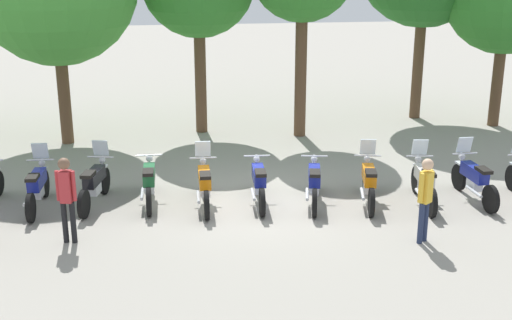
% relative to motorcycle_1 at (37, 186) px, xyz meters
% --- Properties ---
extents(ground_plane, '(80.00, 80.00, 0.00)m').
position_rel_motorcycle_1_xyz_m(ground_plane, '(4.96, -0.46, -0.52)').
color(ground_plane, gray).
extents(motorcycle_1, '(0.62, 2.19, 1.37)m').
position_rel_motorcycle_1_xyz_m(motorcycle_1, '(0.00, 0.00, 0.00)').
color(motorcycle_1, black).
rests_on(motorcycle_1, ground_plane).
extents(motorcycle_2, '(0.77, 2.16, 1.37)m').
position_rel_motorcycle_1_xyz_m(motorcycle_2, '(1.25, 0.04, 0.00)').
color(motorcycle_2, black).
rests_on(motorcycle_2, ground_plane).
extents(motorcycle_3, '(0.62, 2.19, 0.99)m').
position_rel_motorcycle_1_xyz_m(motorcycle_3, '(2.48, -0.01, -0.01)').
color(motorcycle_3, black).
rests_on(motorcycle_3, ground_plane).
extents(motorcycle_4, '(0.62, 2.19, 1.37)m').
position_rel_motorcycle_1_xyz_m(motorcycle_4, '(3.72, -0.39, 0.00)').
color(motorcycle_4, black).
rests_on(motorcycle_4, ground_plane).
extents(motorcycle_5, '(0.62, 2.19, 0.99)m').
position_rel_motorcycle_1_xyz_m(motorcycle_5, '(4.96, -0.42, -0.01)').
color(motorcycle_5, black).
rests_on(motorcycle_5, ground_plane).
extents(motorcycle_6, '(0.76, 2.16, 0.99)m').
position_rel_motorcycle_1_xyz_m(motorcycle_6, '(6.21, -0.62, -0.01)').
color(motorcycle_6, black).
rests_on(motorcycle_6, ground_plane).
extents(motorcycle_7, '(0.77, 2.16, 1.37)m').
position_rel_motorcycle_1_xyz_m(motorcycle_7, '(7.45, -0.77, 0.00)').
color(motorcycle_7, black).
rests_on(motorcycle_7, ground_plane).
extents(motorcycle_8, '(0.69, 2.18, 1.37)m').
position_rel_motorcycle_1_xyz_m(motorcycle_8, '(8.69, -0.98, 0.00)').
color(motorcycle_8, black).
rests_on(motorcycle_8, ground_plane).
extents(motorcycle_9, '(0.62, 2.19, 1.37)m').
position_rel_motorcycle_1_xyz_m(motorcycle_9, '(9.92, -0.95, 0.00)').
color(motorcycle_9, black).
rests_on(motorcycle_9, ground_plane).
extents(person_1, '(0.37, 0.32, 1.74)m').
position_rel_motorcycle_1_xyz_m(person_1, '(7.86, -3.02, 0.51)').
color(person_1, '#232D4C').
rests_on(person_1, ground_plane).
extents(person_2, '(0.41, 0.28, 1.76)m').
position_rel_motorcycle_1_xyz_m(person_2, '(0.92, -2.02, 0.52)').
color(person_2, black).
rests_on(person_2, ground_plane).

